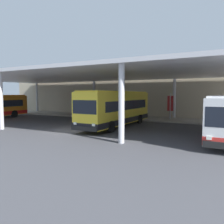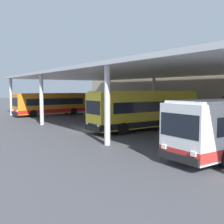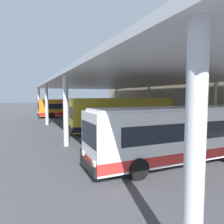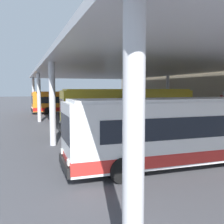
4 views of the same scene
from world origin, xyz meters
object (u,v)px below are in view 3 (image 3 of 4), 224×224
Objects in this scene: bus_second_bay at (123,114)px; bus_middle_bay at (177,134)px; bench_waiting at (146,116)px; banner_sign at (198,114)px; trash_bin at (138,115)px; bus_nearest_bay at (68,108)px.

bus_second_bay is 10.27m from bus_middle_bay.
bench_waiting is 10.78m from banner_sign.
banner_sign is (-6.32, 8.48, 0.32)m from bus_middle_bay.
trash_bin is (-2.67, 0.21, 0.01)m from bench_waiting.
bus_nearest_bay is at bearing -179.75° from bus_middle_bay.
bus_second_bay is 11.61× the size of trash_bin.
bus_nearest_bay is 1.00× the size of bus_middle_bay.
trash_bin is at bearing 175.59° from bench_waiting.
bus_second_bay reaches higher than trash_bin.
bench_waiting is (10.97, 9.48, -0.99)m from bus_nearest_bay.
trash_bin is (8.30, 9.69, -0.98)m from bus_nearest_bay.
bus_middle_bay is at bearing 0.25° from bus_nearest_bay.
bus_middle_bay is at bearing -53.33° from banner_sign.
trash_bin is at bearing 140.84° from bus_second_bay.
bus_second_bay is 1.08× the size of bus_middle_bay.
banner_sign reaches higher than trash_bin.
banner_sign reaches higher than bus_nearest_bay.
bus_second_bay is 3.55× the size of banner_sign.
bench_waiting is (-6.88, 7.57, -1.18)m from bus_second_bay.
trash_bin is 0.31× the size of banner_sign.
bus_nearest_bay is 10.83× the size of trash_bin.
bench_waiting is 1.84× the size of trash_bin.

